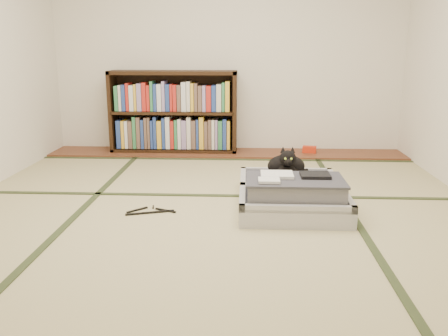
{
  "coord_description": "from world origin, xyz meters",
  "views": [
    {
      "loc": [
        0.23,
        -3.3,
        1.18
      ],
      "look_at": [
        0.05,
        0.35,
        0.25
      ],
      "focal_mm": 38.0,
      "sensor_mm": 36.0,
      "label": 1
    }
  ],
  "objects": [
    {
      "name": "wood_strip",
      "position": [
        0.0,
        2.0,
        0.01
      ],
      "size": [
        4.0,
        0.5,
        0.02
      ],
      "primitive_type": "cube",
      "color": "brown",
      "rests_on": "ground"
    },
    {
      "name": "red_item",
      "position": [
        0.94,
        2.03,
        0.06
      ],
      "size": [
        0.17,
        0.12,
        0.07
      ],
      "primitive_type": "cube",
      "rotation": [
        0.0,
        0.0,
        -0.22
      ],
      "color": "red",
      "rests_on": "wood_strip"
    },
    {
      "name": "cable_coil",
      "position": [
        0.73,
        0.47,
        0.16
      ],
      "size": [
        0.11,
        0.11,
        0.03
      ],
      "color": "white",
      "rests_on": "suitcase"
    },
    {
      "name": "floor",
      "position": [
        0.0,
        0.0,
        0.0
      ],
      "size": [
        4.5,
        4.5,
        0.0
      ],
      "primitive_type": "plane",
      "color": "tan",
      "rests_on": "ground"
    },
    {
      "name": "cat",
      "position": [
        0.55,
        0.44,
        0.25
      ],
      "size": [
        0.35,
        0.35,
        0.28
      ],
      "color": "black",
      "rests_on": "suitcase"
    },
    {
      "name": "room_shell",
      "position": [
        0.0,
        0.0,
        1.46
      ],
      "size": [
        4.5,
        4.5,
        4.5
      ],
      "color": "white",
      "rests_on": "ground"
    },
    {
      "name": "bookcase",
      "position": [
        -0.61,
        2.07,
        0.45
      ],
      "size": [
        1.44,
        0.33,
        0.92
      ],
      "color": "black",
      "rests_on": "wood_strip"
    },
    {
      "name": "suitcase",
      "position": [
        0.57,
        0.15,
        0.11
      ],
      "size": [
        0.78,
        1.04,
        0.31
      ],
      "color": "#B3B3B8",
      "rests_on": "floor"
    },
    {
      "name": "tatami_borders",
      "position": [
        0.0,
        0.49,
        0.0
      ],
      "size": [
        4.0,
        4.5,
        0.01
      ],
      "color": "#2D381E",
      "rests_on": "ground"
    },
    {
      "name": "hanger",
      "position": [
        -0.47,
        -0.02,
        0.01
      ],
      "size": [
        0.36,
        0.22,
        0.01
      ],
      "color": "black",
      "rests_on": "floor"
    }
  ]
}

